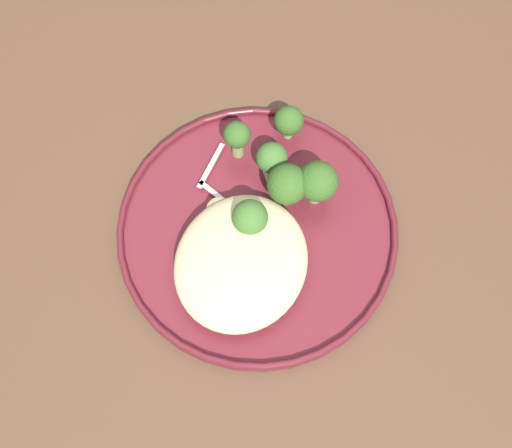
{
  "coord_description": "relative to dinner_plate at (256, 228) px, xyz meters",
  "views": [
    {
      "loc": [
        -0.2,
        -0.08,
        1.32
      ],
      "look_at": [
        0.02,
        0.0,
        0.76
      ],
      "focal_mm": 42.01,
      "sensor_mm": 36.0,
      "label": 1
    }
  ],
  "objects": [
    {
      "name": "seared_scallop_left_edge",
      "position": [
        -0.04,
        -0.01,
        0.01
      ],
      "size": [
        0.03,
        0.03,
        0.01
      ],
      "color": "#E5C689",
      "rests_on": "dinner_plate"
    },
    {
      "name": "onion_sliver_short_strip",
      "position": [
        0.02,
        0.05,
        0.01
      ],
      "size": [
        0.02,
        0.05,
        0.0
      ],
      "primitive_type": "cube",
      "rotation": [
        0.0,
        0.0,
        4.35
      ],
      "color": "silver",
      "rests_on": "dinner_plate"
    },
    {
      "name": "seared_scallop_rear_pale",
      "position": [
        -0.07,
        0.02,
        0.01
      ],
      "size": [
        0.03,
        0.03,
        0.02
      ],
      "color": "beige",
      "rests_on": "dinner_plate"
    },
    {
      "name": "broccoli_floret_split_head",
      "position": [
        0.05,
        -0.05,
        0.04
      ],
      "size": [
        0.04,
        0.04,
        0.06
      ],
      "color": "#89A356",
      "rests_on": "dinner_plate"
    },
    {
      "name": "ground",
      "position": [
        -0.02,
        -0.0,
        -0.75
      ],
      "size": [
        6.0,
        6.0,
        0.0
      ],
      "primitive_type": "plane",
      "color": "#2D2B28"
    },
    {
      "name": "broccoli_floret_left_leaning",
      "position": [
        -0.01,
        0.0,
        0.04
      ],
      "size": [
        0.04,
        0.04,
        0.06
      ],
      "color": "#89A356",
      "rests_on": "dinner_plate"
    },
    {
      "name": "broccoli_floret_beside_noodles",
      "position": [
        0.12,
        0.01,
        0.03
      ],
      "size": [
        0.03,
        0.03,
        0.04
      ],
      "color": "#89A356",
      "rests_on": "dinner_plate"
    },
    {
      "name": "wooden_dining_table",
      "position": [
        -0.02,
        -0.0,
        -0.09
      ],
      "size": [
        1.4,
        1.0,
        0.74
      ],
      "color": "brown",
      "rests_on": "ground"
    },
    {
      "name": "broccoli_floret_rear_charred",
      "position": [
        0.07,
        0.01,
        0.03
      ],
      "size": [
        0.03,
        0.03,
        0.05
      ],
      "color": "#7A994C",
      "rests_on": "dinner_plate"
    },
    {
      "name": "noodle_bed",
      "position": [
        -0.05,
        -0.0,
        0.02
      ],
      "size": [
        0.15,
        0.13,
        0.04
      ],
      "color": "beige",
      "rests_on": "dinner_plate"
    },
    {
      "name": "onion_sliver_long_sliver",
      "position": [
        0.06,
        0.01,
        0.01
      ],
      "size": [
        0.04,
        0.03,
        0.0
      ],
      "primitive_type": "cube",
      "rotation": [
        0.0,
        0.0,
        0.67
      ],
      "color": "silver",
      "rests_on": "dinner_plate"
    },
    {
      "name": "seared_scallop_center_golden",
      "position": [
        0.0,
        -0.01,
        0.01
      ],
      "size": [
        0.02,
        0.02,
        0.01
      ],
      "color": "#DBB77A",
      "rests_on": "dinner_plate"
    },
    {
      "name": "dinner_plate",
      "position": [
        0.0,
        0.0,
        0.0
      ],
      "size": [
        0.29,
        0.29,
        0.02
      ],
      "color": "maroon",
      "rests_on": "wooden_dining_table"
    },
    {
      "name": "onion_sliver_curled_piece",
      "position": [
        0.05,
        0.07,
        0.01
      ],
      "size": [
        0.06,
        0.01,
        0.0
      ],
      "primitive_type": "cube",
      "rotation": [
        0.0,
        0.0,
        6.22
      ],
      "color": "silver",
      "rests_on": "dinner_plate"
    },
    {
      "name": "broccoli_floret_front_edge",
      "position": [
        0.08,
        0.05,
        0.04
      ],
      "size": [
        0.03,
        0.03,
        0.05
      ],
      "color": "#89A356",
      "rests_on": "dinner_plate"
    },
    {
      "name": "broccoli_floret_center_pile",
      "position": [
        0.04,
        -0.02,
        0.04
      ],
      "size": [
        0.04,
        0.04,
        0.06
      ],
      "color": "#7A994C",
      "rests_on": "dinner_plate"
    },
    {
      "name": "seared_scallop_front_small",
      "position": [
        -0.0,
        0.04,
        0.01
      ],
      "size": [
        0.02,
        0.02,
        0.02
      ],
      "color": "#E5C689",
      "rests_on": "dinner_plate"
    },
    {
      "name": "seared_scallop_tilted_round",
      "position": [
        -0.04,
        0.02,
        0.01
      ],
      "size": [
        0.03,
        0.03,
        0.02
      ],
      "color": "#E5C689",
      "rests_on": "dinner_plate"
    }
  ]
}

